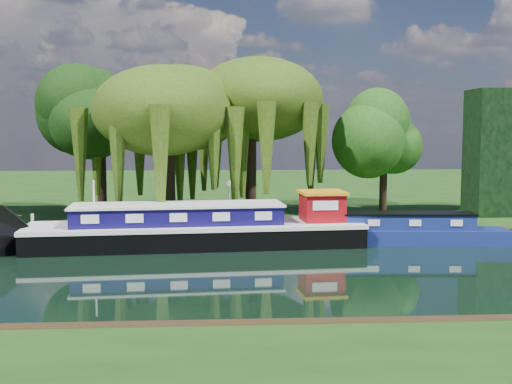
{
  "coord_description": "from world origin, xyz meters",
  "views": [
    {
      "loc": [
        -0.16,
        -26.01,
        5.93
      ],
      "look_at": [
        1.76,
        5.78,
        2.8
      ],
      "focal_mm": 45.0,
      "sensor_mm": 36.0,
      "label": 1
    }
  ],
  "objects": [
    {
      "name": "mooring_posts",
      "position": [
        -0.5,
        8.4,
        0.95
      ],
      "size": [
        19.16,
        0.16,
        1.0
      ],
      "color": "silver",
      "rests_on": "far_bank"
    },
    {
      "name": "narrowboat",
      "position": [
        8.87,
        6.46,
        0.62
      ],
      "size": [
        12.07,
        2.86,
        1.74
      ],
      "rotation": [
        0.0,
        0.0,
        -0.07
      ],
      "color": "navy",
      "rests_on": "ground"
    },
    {
      "name": "lamppost",
      "position": [
        0.5,
        10.5,
        2.42
      ],
      "size": [
        0.36,
        0.36,
        2.56
      ],
      "color": "silver",
      "rests_on": "far_bank"
    },
    {
      "name": "tree_far_right",
      "position": [
        10.62,
        14.96,
        5.24
      ],
      "size": [
        4.24,
        4.24,
        6.94
      ],
      "color": "black",
      "rests_on": "far_bank"
    },
    {
      "name": "far_bank",
      "position": [
        0.0,
        34.0,
        0.23
      ],
      "size": [
        120.0,
        52.0,
        0.45
      ],
      "primitive_type": "cube",
      "color": "#17360E",
      "rests_on": "ground"
    },
    {
      "name": "tree_far_mid",
      "position": [
        -7.77,
        16.57,
        6.54
      ],
      "size": [
        5.4,
        5.4,
        8.83
      ],
      "color": "black",
      "rests_on": "far_bank"
    },
    {
      "name": "ground",
      "position": [
        0.0,
        0.0,
        0.0
      ],
      "size": [
        120.0,
        120.0,
        0.0
      ],
      "primitive_type": "plane",
      "color": "black"
    },
    {
      "name": "willow_right",
      "position": [
        1.97,
        14.65,
        7.17
      ],
      "size": [
        7.56,
        7.56,
        9.21
      ],
      "color": "black",
      "rests_on": "far_bank"
    },
    {
      "name": "willow_left",
      "position": [
        -3.04,
        12.5,
        6.84
      ],
      "size": [
        7.34,
        7.34,
        8.8
      ],
      "color": "black",
      "rests_on": "far_bank"
    },
    {
      "name": "dutch_barge",
      "position": [
        -1.09,
        6.29,
        0.88
      ],
      "size": [
        17.14,
        5.16,
        3.56
      ],
      "rotation": [
        0.0,
        0.0,
        0.08
      ],
      "color": "black",
      "rests_on": "ground"
    },
    {
      "name": "reeds_near",
      "position": [
        6.87,
        -7.57,
        0.55
      ],
      "size": [
        33.7,
        1.5,
        1.1
      ],
      "color": "#1D4A13",
      "rests_on": "ground"
    }
  ]
}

